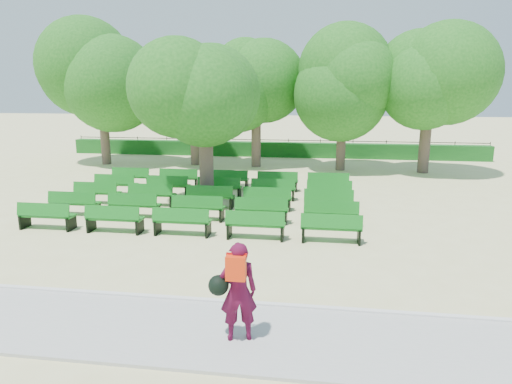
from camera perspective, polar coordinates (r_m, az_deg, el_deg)
ground at (r=15.24m, az=-3.83°, el=-3.07°), size 120.00×120.00×0.00m
paving at (r=8.65m, az=-14.55°, el=-16.13°), size 30.00×2.20×0.06m
curb at (r=9.58m, az=-11.86°, el=-12.85°), size 30.00×0.12×0.10m
hedge at (r=28.74m, az=2.01°, el=5.34°), size 26.00×0.70×0.90m
fence at (r=29.20m, az=2.09°, el=4.57°), size 26.00×0.10×1.02m
tree_line at (r=24.88m, az=0.98°, el=3.14°), size 21.80×6.80×7.04m
bench_array at (r=16.39m, az=-5.79°, el=-1.67°), size 1.69×0.58×1.05m
tree_among at (r=16.48m, az=-6.46°, el=13.10°), size 4.36×4.36×6.27m
person at (r=7.63m, az=-2.44°, el=-12.15°), size 0.84×0.56×1.70m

